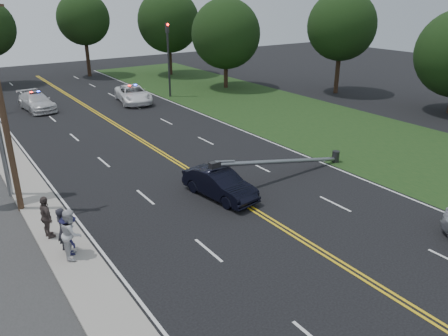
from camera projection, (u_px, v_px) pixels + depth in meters
ground at (348, 268)px, 16.50m from camera, size 120.00×120.00×0.00m
sidewalk at (50, 221)px, 19.74m from camera, size 1.80×70.00×0.12m
grass_verge at (366, 138)px, 31.23m from camera, size 12.00×80.00×0.01m
centerline_yellow at (207, 181)px, 24.16m from camera, size 0.36×80.00×0.00m
traffic_signal at (168, 54)px, 42.26m from camera, size 0.28×0.41×7.05m
fallen_streetlight at (288, 161)px, 24.48m from camera, size 9.36×0.44×1.91m
utility_pole_mid at (2, 106)px, 18.98m from camera, size 1.60×0.28×10.00m
tree_7 at (83, 19)px, 52.17m from camera, size 6.19×6.19×9.91m
tree_8 at (168, 21)px, 53.28m from camera, size 7.52×7.52×10.23m
tree_9 at (226, 34)px, 45.89m from camera, size 7.26×7.26×9.30m
tree_13 at (342, 26)px, 42.96m from camera, size 6.76×6.76×10.05m
crashed_sedan at (220, 184)px, 22.01m from camera, size 2.15×4.51×1.43m
emergency_a at (133, 94)px, 41.20m from camera, size 3.56×6.05×1.58m
emergency_b at (36, 102)px, 38.49m from camera, size 2.58×5.40×1.52m
bystander_a at (63, 230)px, 17.01m from camera, size 0.61×0.78×1.91m
bystander_b at (71, 233)px, 16.68m from camera, size 1.05×1.18×2.01m
bystander_c at (69, 235)px, 16.87m from camera, size 0.73×1.16×1.73m
bystander_d at (46, 217)px, 18.01m from camera, size 0.58×1.14×1.87m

